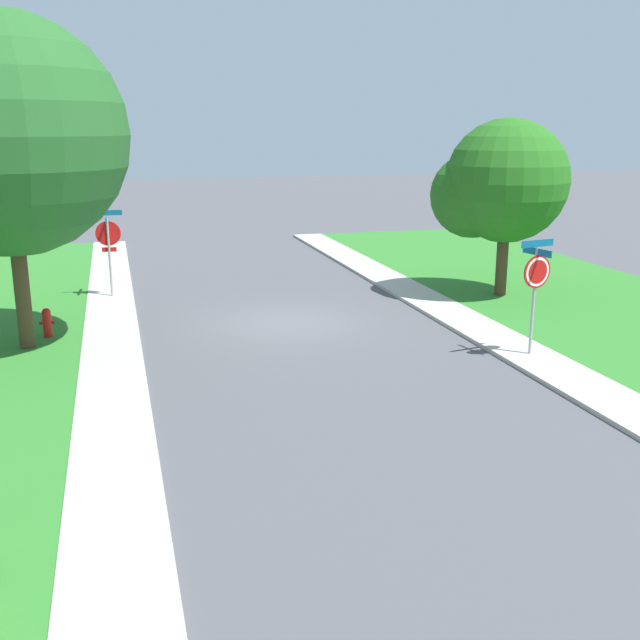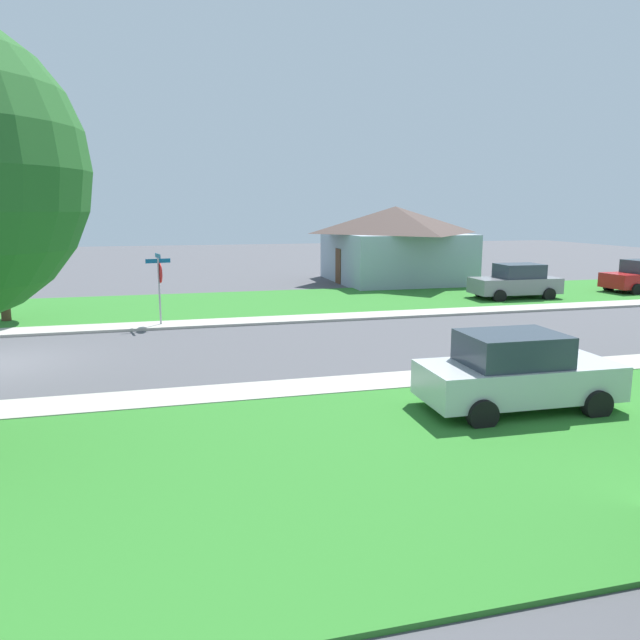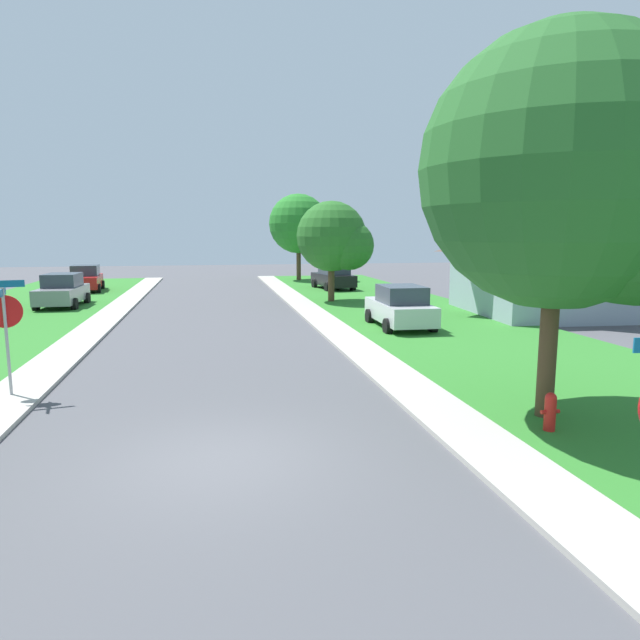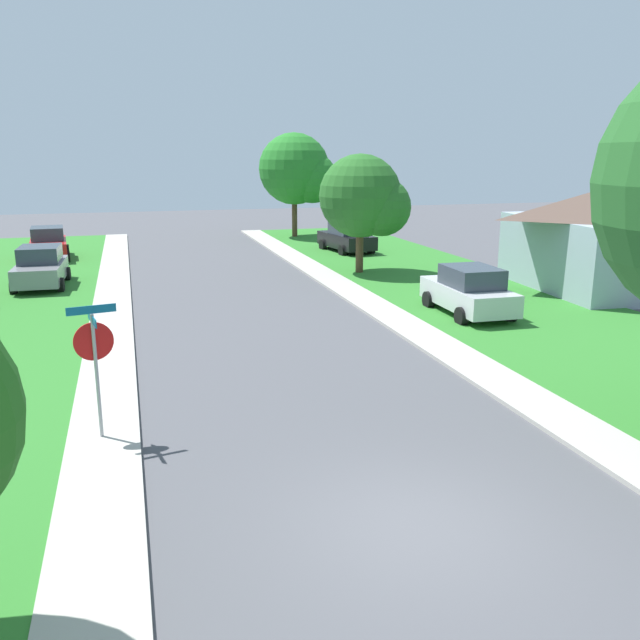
% 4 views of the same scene
% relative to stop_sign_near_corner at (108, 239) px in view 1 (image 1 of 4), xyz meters
% --- Properties ---
extents(ground_plane, '(120.00, 120.00, 0.00)m').
position_rel_stop_sign_near_corner_xyz_m(ground_plane, '(-4.64, 4.35, -1.88)').
color(ground_plane, '#4C4C51').
extents(sidewalk_east, '(1.40, 56.00, 0.10)m').
position_rel_stop_sign_near_corner_xyz_m(sidewalk_east, '(0.06, 16.35, -1.83)').
color(sidewalk_east, '#ADA89E').
rests_on(sidewalk_east, ground).
extents(stop_sign_near_corner, '(0.92, 0.92, 2.77)m').
position_rel_stop_sign_near_corner_xyz_m(stop_sign_near_corner, '(0.00, 0.00, 0.00)').
color(stop_sign_near_corner, '#9E9EA3').
rests_on(stop_sign_near_corner, ground).
extents(stop_sign_far_corner, '(0.91, 0.91, 2.77)m').
position_rel_stop_sign_near_corner_xyz_m(stop_sign_far_corner, '(-9.37, 9.02, 0.01)').
color(stop_sign_far_corner, '#9E9EA3').
rests_on(stop_sign_far_corner, ground).
extents(tree_across_left, '(4.03, 3.75, 5.51)m').
position_rel_stop_sign_near_corner_xyz_m(tree_across_left, '(-11.61, 2.95, 1.63)').
color(tree_across_left, '#4C3823').
rests_on(tree_across_left, ground).
extents(fire_hydrant, '(0.38, 0.22, 0.83)m').
position_rel_stop_sign_near_corner_xyz_m(fire_hydrant, '(1.60, 4.43, -1.44)').
color(fire_hydrant, red).
rests_on(fire_hydrant, ground).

